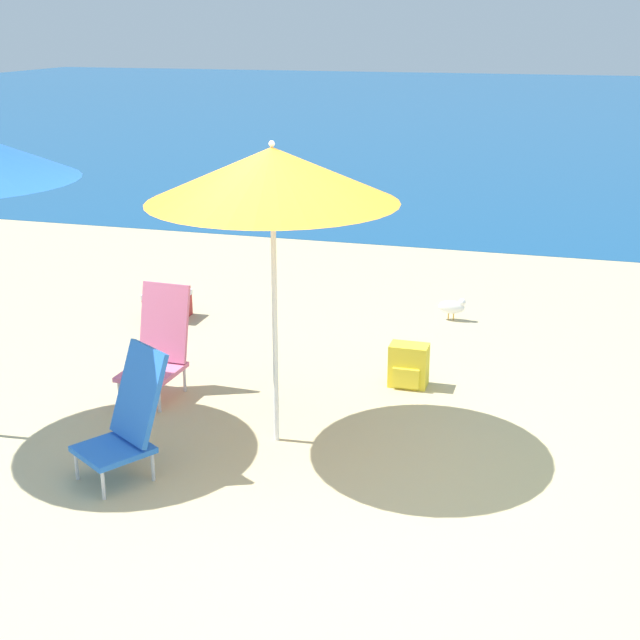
{
  "coord_description": "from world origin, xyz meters",
  "views": [
    {
      "loc": [
        1.4,
        -5.04,
        2.81
      ],
      "look_at": [
        -0.08,
        0.11,
        1.0
      ],
      "focal_mm": 50.0,
      "sensor_mm": 36.0,
      "label": 1
    }
  ],
  "objects_px": {
    "beach_umbrella_orange": "(272,175)",
    "beach_chair_pink": "(159,345)",
    "cooler_box": "(167,305)",
    "seagull": "(452,307)",
    "beach_chair_blue": "(128,417)",
    "backpack_yellow": "(409,366)"
  },
  "relations": [
    {
      "from": "beach_umbrella_orange",
      "to": "beach_chair_pink",
      "type": "height_order",
      "value": "beach_umbrella_orange"
    },
    {
      "from": "seagull",
      "to": "cooler_box",
      "type": "bearing_deg",
      "value": -165.6
    },
    {
      "from": "cooler_box",
      "to": "seagull",
      "type": "bearing_deg",
      "value": 14.4
    },
    {
      "from": "seagull",
      "to": "beach_chair_blue",
      "type": "bearing_deg",
      "value": -112.78
    },
    {
      "from": "beach_umbrella_orange",
      "to": "cooler_box",
      "type": "bearing_deg",
      "value": 130.05
    },
    {
      "from": "beach_umbrella_orange",
      "to": "seagull",
      "type": "relative_size",
      "value": 7.76
    },
    {
      "from": "cooler_box",
      "to": "seagull",
      "type": "relative_size",
      "value": 1.47
    },
    {
      "from": "beach_umbrella_orange",
      "to": "beach_chair_blue",
      "type": "bearing_deg",
      "value": -135.48
    },
    {
      "from": "beach_umbrella_orange",
      "to": "cooler_box",
      "type": "distance_m",
      "value": 3.44
    },
    {
      "from": "cooler_box",
      "to": "beach_chair_pink",
      "type": "bearing_deg",
      "value": -66.28
    },
    {
      "from": "beach_umbrella_orange",
      "to": "backpack_yellow",
      "type": "height_order",
      "value": "beach_umbrella_orange"
    },
    {
      "from": "beach_chair_blue",
      "to": "seagull",
      "type": "xyz_separation_m",
      "value": [
        1.56,
        3.71,
        -0.26
      ]
    },
    {
      "from": "beach_chair_pink",
      "to": "cooler_box",
      "type": "bearing_deg",
      "value": 116.27
    },
    {
      "from": "cooler_box",
      "to": "beach_chair_blue",
      "type": "bearing_deg",
      "value": -68.82
    },
    {
      "from": "beach_chair_blue",
      "to": "cooler_box",
      "type": "bearing_deg",
      "value": 143.07
    },
    {
      "from": "cooler_box",
      "to": "seagull",
      "type": "distance_m",
      "value": 2.81
    },
    {
      "from": "beach_chair_blue",
      "to": "seagull",
      "type": "bearing_deg",
      "value": 99.11
    },
    {
      "from": "beach_umbrella_orange",
      "to": "beach_chair_blue",
      "type": "height_order",
      "value": "beach_umbrella_orange"
    },
    {
      "from": "backpack_yellow",
      "to": "beach_chair_blue",
      "type": "bearing_deg",
      "value": -126.6
    },
    {
      "from": "beach_umbrella_orange",
      "to": "cooler_box",
      "type": "xyz_separation_m",
      "value": [
        -1.91,
        2.28,
        -1.73
      ]
    },
    {
      "from": "beach_chair_pink",
      "to": "seagull",
      "type": "distance_m",
      "value": 3.14
    },
    {
      "from": "beach_chair_blue",
      "to": "backpack_yellow",
      "type": "xyz_separation_m",
      "value": [
        1.45,
        1.96,
        -0.23
      ]
    }
  ]
}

